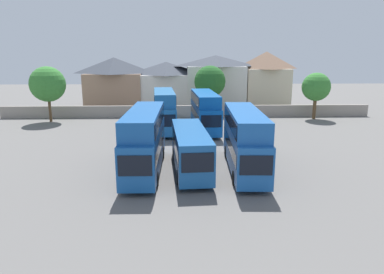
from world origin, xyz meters
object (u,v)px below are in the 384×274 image
object	(u,v)px
house_terrace_centre	(166,84)
tree_left_of_lot	(316,87)
bus_5	(205,109)
tree_behind_wall	(210,82)
house_terrace_right	(216,81)
bus_3	(245,137)
tree_right_of_lot	(48,84)
bus_4	(164,109)
bus_2	(190,147)
house_terrace_left	(115,82)
bus_1	(145,137)
house_terrace_far_right	(266,79)

from	to	relation	value
house_terrace_centre	tree_left_of_lot	size ratio (longest dim) A/B	1.48
bus_5	tree_behind_wall	distance (m)	12.54
house_terrace_right	bus_3	bearing A→B (deg)	-91.80
bus_5	tree_right_of_lot	size ratio (longest dim) A/B	1.43
bus_3	bus_4	xyz separation A→B (m)	(-7.20, 15.48, 0.05)
bus_2	tree_right_of_lot	distance (m)	29.50
bus_4	house_terrace_left	world-z (taller)	house_terrace_left
bus_1	bus_5	xyz separation A→B (m)	(5.95, 15.33, -0.11)
bus_3	house_terrace_far_right	distance (m)	37.23
bus_1	tree_left_of_lot	world-z (taller)	tree_left_of_lot
bus_3	tree_left_of_lot	size ratio (longest dim) A/B	1.67
bus_2	house_terrace_right	bearing A→B (deg)	167.17
house_terrace_left	tree_left_of_lot	size ratio (longest dim) A/B	1.52
bus_3	house_terrace_centre	size ratio (longest dim) A/B	1.13
bus_4	tree_behind_wall	bearing A→B (deg)	146.83
bus_5	bus_1	bearing A→B (deg)	-24.47
house_terrace_far_right	tree_behind_wall	distance (m)	13.53
house_terrace_left	bus_3	bearing A→B (deg)	-64.62
bus_2	tree_behind_wall	xyz separation A→B (m)	(3.89, 27.56, 3.26)
bus_1	house_terrace_far_right	world-z (taller)	house_terrace_far_right
house_terrace_centre	tree_right_of_lot	size ratio (longest dim) A/B	1.30
house_terrace_centre	bus_2	bearing A→B (deg)	-84.77
house_terrace_right	tree_behind_wall	xyz separation A→B (m)	(-1.63, -7.34, 0.50)
bus_3	tree_left_of_lot	bearing A→B (deg)	150.13
bus_1	house_terrace_left	xyz separation A→B (m)	(-8.78, 35.55, 1.73)
bus_2	bus_5	bearing A→B (deg)	167.81
bus_4	bus_5	size ratio (longest dim) A/B	0.94
bus_1	bus_5	world-z (taller)	bus_1
bus_2	bus_3	world-z (taller)	bus_3
bus_2	house_terrace_left	size ratio (longest dim) A/B	1.00
house_terrace_centre	tree_left_of_lot	distance (m)	25.77
bus_1	tree_behind_wall	size ratio (longest dim) A/B	1.48
tree_behind_wall	bus_1	bearing A→B (deg)	-105.42
house_terrace_centre	tree_behind_wall	distance (m)	10.98
bus_5	house_terrace_far_right	size ratio (longest dim) A/B	1.12
bus_5	house_terrace_far_right	world-z (taller)	house_terrace_far_right
bus_5	tree_left_of_lot	xyz separation A→B (m)	(16.86, 7.67, 2.01)
house_terrace_centre	bus_4	bearing A→B (deg)	-88.60
bus_2	house_terrace_left	bearing A→B (deg)	-164.54
bus_5	tree_behind_wall	xyz separation A→B (m)	(1.64, 12.17, 2.51)
bus_4	tree_right_of_lot	size ratio (longest dim) A/B	1.35
bus_4	house_terrace_left	distance (m)	22.42
house_terrace_left	house_terrace_centre	xyz separation A→B (m)	(9.20, 0.19, -0.40)
house_terrace_far_right	tree_right_of_lot	xyz separation A→B (m)	(-33.99, -13.65, 0.25)
house_terrace_far_right	house_terrace_right	bearing A→B (deg)	-174.94
house_terrace_left	house_terrace_right	bearing A→B (deg)	-2.27
house_terrace_right	tree_left_of_lot	bearing A→B (deg)	-41.05
bus_4	bus_3	bearing A→B (deg)	20.68
bus_3	bus_5	size ratio (longest dim) A/B	1.02
house_terrace_left	tree_right_of_lot	bearing A→B (deg)	-116.72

